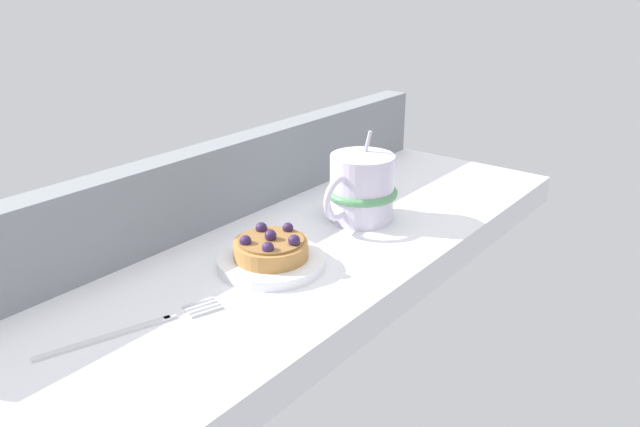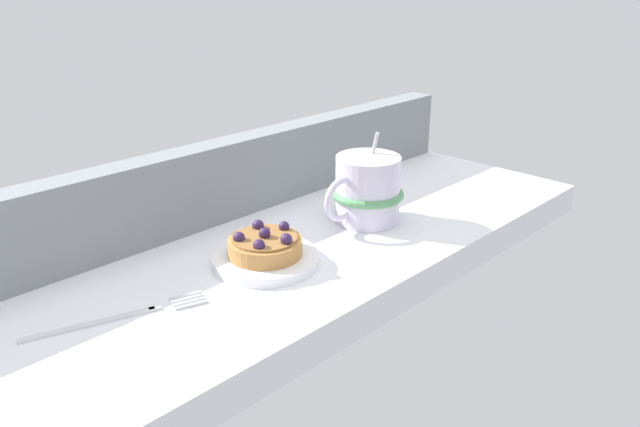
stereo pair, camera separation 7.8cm
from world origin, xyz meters
The scene contains 6 objects.
ground_plane centered at (0.00, 0.00, -2.08)cm, with size 89.57×31.12×4.15cm, color white.
window_rail_back centered at (0.00, 13.56, 5.28)cm, with size 87.78×4.01×10.56cm, color gray.
dessert_plate centered at (-6.92, -1.48, 0.56)cm, with size 12.39×12.39×1.19cm.
raspberry_tart centered at (-6.92, -1.48, 2.41)cm, with size 8.58×8.58×3.36cm.
coffee_mug centered at (11.06, -1.46, 4.44)cm, with size 13.00×9.72×11.93cm.
dessert_fork centered at (-24.90, -0.24, 0.30)cm, with size 17.60×7.02×0.60cm.
Camera 2 is at (-49.60, -51.87, 32.87)cm, focal length 35.41 mm.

